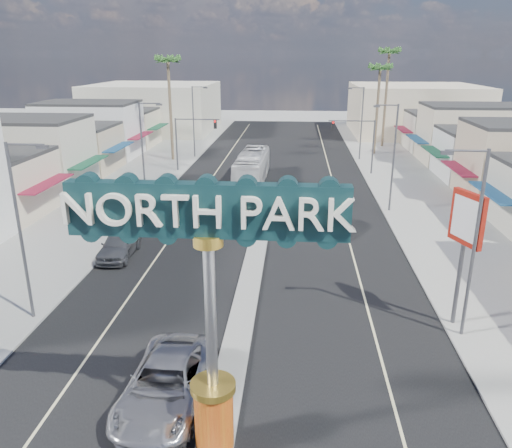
% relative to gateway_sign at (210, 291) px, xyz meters
% --- Properties ---
extents(ground, '(160.00, 160.00, 0.00)m').
position_rel_gateway_sign_xyz_m(ground, '(0.00, 28.02, -5.93)').
color(ground, gray).
rests_on(ground, ground).
extents(road, '(20.00, 120.00, 0.01)m').
position_rel_gateway_sign_xyz_m(road, '(0.00, 28.02, -5.92)').
color(road, black).
rests_on(road, ground).
extents(median_island, '(1.30, 30.00, 0.16)m').
position_rel_gateway_sign_xyz_m(median_island, '(0.00, 12.02, -5.85)').
color(median_island, gray).
rests_on(median_island, ground).
extents(sidewalk_left, '(8.00, 120.00, 0.12)m').
position_rel_gateway_sign_xyz_m(sidewalk_left, '(-14.00, 28.02, -5.87)').
color(sidewalk_left, gray).
rests_on(sidewalk_left, ground).
extents(sidewalk_right, '(8.00, 120.00, 0.12)m').
position_rel_gateway_sign_xyz_m(sidewalk_right, '(14.00, 28.02, -5.87)').
color(sidewalk_right, gray).
rests_on(sidewalk_right, ground).
extents(storefront_row_left, '(12.00, 42.00, 6.00)m').
position_rel_gateway_sign_xyz_m(storefront_row_left, '(-24.00, 41.02, -2.93)').
color(storefront_row_left, beige).
rests_on(storefront_row_left, ground).
extents(storefront_row_right, '(12.00, 42.00, 6.00)m').
position_rel_gateway_sign_xyz_m(storefront_row_right, '(24.00, 41.02, -2.93)').
color(storefront_row_right, '#B7B29E').
rests_on(storefront_row_right, ground).
extents(backdrop_far_left, '(20.00, 20.00, 8.00)m').
position_rel_gateway_sign_xyz_m(backdrop_far_left, '(-22.00, 73.02, -1.93)').
color(backdrop_far_left, '#B7B29E').
rests_on(backdrop_far_left, ground).
extents(backdrop_far_right, '(20.00, 20.00, 8.00)m').
position_rel_gateway_sign_xyz_m(backdrop_far_right, '(22.00, 73.02, -1.93)').
color(backdrop_far_right, beige).
rests_on(backdrop_far_right, ground).
extents(gateway_sign, '(8.20, 1.50, 9.15)m').
position_rel_gateway_sign_xyz_m(gateway_sign, '(0.00, 0.00, 0.00)').
color(gateway_sign, red).
rests_on(gateway_sign, median_island).
extents(traffic_signal_left, '(5.09, 0.45, 6.00)m').
position_rel_gateway_sign_xyz_m(traffic_signal_left, '(-9.18, 42.02, -1.65)').
color(traffic_signal_left, '#47474C').
rests_on(traffic_signal_left, ground).
extents(traffic_signal_right, '(5.09, 0.45, 6.00)m').
position_rel_gateway_sign_xyz_m(traffic_signal_right, '(9.18, 42.02, -1.65)').
color(traffic_signal_right, '#47474C').
rests_on(traffic_signal_right, ground).
extents(streetlight_l_near, '(2.03, 0.22, 9.00)m').
position_rel_gateway_sign_xyz_m(streetlight_l_near, '(-10.43, 8.02, -0.86)').
color(streetlight_l_near, '#47474C').
rests_on(streetlight_l_near, ground).
extents(streetlight_l_mid, '(2.03, 0.22, 9.00)m').
position_rel_gateway_sign_xyz_m(streetlight_l_mid, '(-10.43, 28.02, -0.86)').
color(streetlight_l_mid, '#47474C').
rests_on(streetlight_l_mid, ground).
extents(streetlight_l_far, '(2.03, 0.22, 9.00)m').
position_rel_gateway_sign_xyz_m(streetlight_l_far, '(-10.43, 50.02, -0.86)').
color(streetlight_l_far, '#47474C').
rests_on(streetlight_l_far, ground).
extents(streetlight_r_near, '(2.03, 0.22, 9.00)m').
position_rel_gateway_sign_xyz_m(streetlight_r_near, '(10.43, 8.02, -0.86)').
color(streetlight_r_near, '#47474C').
rests_on(streetlight_r_near, ground).
extents(streetlight_r_mid, '(2.03, 0.22, 9.00)m').
position_rel_gateway_sign_xyz_m(streetlight_r_mid, '(10.43, 28.02, -0.86)').
color(streetlight_r_mid, '#47474C').
rests_on(streetlight_r_mid, ground).
extents(streetlight_r_far, '(2.03, 0.22, 9.00)m').
position_rel_gateway_sign_xyz_m(streetlight_r_far, '(10.43, 50.02, -0.86)').
color(streetlight_r_far, '#47474C').
rests_on(streetlight_r_far, ground).
extents(palm_left_far, '(2.60, 2.60, 13.10)m').
position_rel_gateway_sign_xyz_m(palm_left_far, '(-13.00, 48.02, 5.57)').
color(palm_left_far, brown).
rests_on(palm_left_far, ground).
extents(palm_right_mid, '(2.60, 2.60, 12.10)m').
position_rel_gateway_sign_xyz_m(palm_right_mid, '(13.00, 54.02, 4.67)').
color(palm_right_mid, brown).
rests_on(palm_right_mid, ground).
extents(palm_right_far, '(2.60, 2.60, 14.10)m').
position_rel_gateway_sign_xyz_m(palm_right_far, '(15.00, 60.02, 6.46)').
color(palm_right_far, brown).
rests_on(palm_right_far, ground).
extents(suv_left, '(3.14, 6.44, 1.76)m').
position_rel_gateway_sign_xyz_m(suv_left, '(-2.19, 2.19, -5.05)').
color(suv_left, '#A9A8AD').
rests_on(suv_left, ground).
extents(car_parked_left, '(2.09, 4.94, 1.67)m').
position_rel_gateway_sign_xyz_m(car_parked_left, '(-9.00, 16.45, -5.09)').
color(car_parked_left, '#595A5E').
rests_on(car_parked_left, ground).
extents(car_parked_right, '(2.18, 4.88, 1.56)m').
position_rel_gateway_sign_xyz_m(car_parked_right, '(5.50, 22.67, -5.15)').
color(car_parked_right, white).
rests_on(car_parked_right, ground).
extents(city_bus, '(3.03, 11.58, 3.21)m').
position_rel_gateway_sign_xyz_m(city_bus, '(-2.00, 37.45, -4.32)').
color(city_bus, silver).
rests_on(city_bus, ground).
extents(bank_pylon_sign, '(1.01, 2.04, 6.69)m').
position_rel_gateway_sign_xyz_m(bank_pylon_sign, '(10.49, 9.10, -0.75)').
color(bank_pylon_sign, '#47474C').
rests_on(bank_pylon_sign, sidewalk_right).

